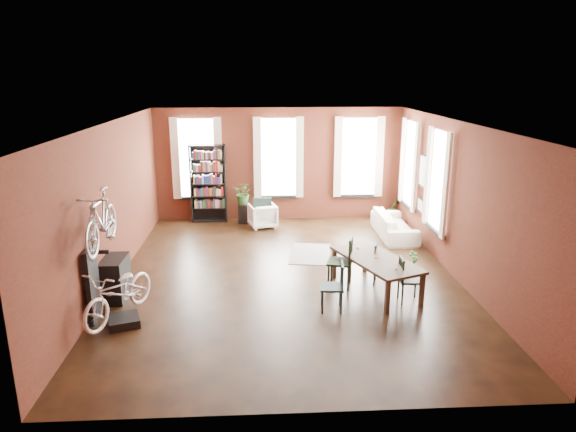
{
  "coord_description": "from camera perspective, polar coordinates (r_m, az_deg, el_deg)",
  "views": [
    {
      "loc": [
        -0.53,
        -10.03,
        4.14
      ],
      "look_at": [
        0.06,
        0.6,
        1.15
      ],
      "focal_mm": 32.0,
      "sensor_mm": 36.0,
      "label": 1
    }
  ],
  "objects": [
    {
      "name": "plant_on_stand",
      "position": [
        14.46,
        -4.95,
        2.28
      ],
      "size": [
        0.77,
        0.81,
        0.5
      ],
      "primitive_type": "imported",
      "rotation": [
        0.0,
        0.0,
        -0.38
      ],
      "color": "#2A5221",
      "rests_on": "plant_stand"
    },
    {
      "name": "striped_rug",
      "position": [
        12.16,
        2.51,
        -4.2
      ],
      "size": [
        1.14,
        1.6,
        0.01
      ],
      "primitive_type": "cube",
      "rotation": [
        0.0,
        0.0,
        -0.15
      ],
      "color": "black",
      "rests_on": "ground"
    },
    {
      "name": "white_armchair",
      "position": [
        14.14,
        -2.84,
        0.16
      ],
      "size": [
        0.84,
        0.81,
        0.72
      ],
      "primitive_type": "imported",
      "rotation": [
        0.0,
        0.0,
        3.39
      ],
      "color": "white",
      "rests_on": "ground"
    },
    {
      "name": "bike_trainer",
      "position": [
        9.31,
        -17.78,
        -11.04
      ],
      "size": [
        0.63,
        0.63,
        0.14
      ],
      "primitive_type": "cube",
      "rotation": [
        0.0,
        0.0,
        0.33
      ],
      "color": "black",
      "rests_on": "ground"
    },
    {
      "name": "bike_wall_rack",
      "position": [
        9.39,
        -20.87,
        -7.22
      ],
      "size": [
        0.16,
        0.6,
        1.3
      ],
      "primitive_type": "cube",
      "color": "black",
      "rests_on": "ground"
    },
    {
      "name": "dining_table",
      "position": [
        10.19,
        9.67,
        -6.44
      ],
      "size": [
        1.6,
        2.2,
        0.68
      ],
      "primitive_type": "cube",
      "rotation": [
        0.0,
        0.0,
        0.38
      ],
      "color": "#4B3B2D",
      "rests_on": "ground"
    },
    {
      "name": "dining_chair_d",
      "position": [
        10.54,
        10.54,
        -5.25
      ],
      "size": [
        0.49,
        0.49,
        0.84
      ],
      "primitive_type": "cube",
      "rotation": [
        0.0,
        0.0,
        1.27
      ],
      "color": "#16322F",
      "rests_on": "ground"
    },
    {
      "name": "room",
      "position": [
        10.86,
        1.01,
        5.05
      ],
      "size": [
        9.0,
        9.04,
        3.22
      ],
      "color": "black",
      "rests_on": "ground"
    },
    {
      "name": "cream_sofa",
      "position": [
        13.63,
        11.76,
        -0.56
      ],
      "size": [
        0.61,
        2.08,
        0.81
      ],
      "primitive_type": "imported",
      "rotation": [
        0.0,
        0.0,
        1.57
      ],
      "color": "beige",
      "rests_on": "ground"
    },
    {
      "name": "bicycle_floor",
      "position": [
        8.94,
        -18.48,
        -5.65
      ],
      "size": [
        0.91,
        1.07,
        1.73
      ],
      "primitive_type": "imported",
      "rotation": [
        0.0,
        0.0,
        -0.4
      ],
      "color": "silver",
      "rests_on": "bike_trainer"
    },
    {
      "name": "plant_by_sofa",
      "position": [
        15.38,
        11.63,
        0.27
      ],
      "size": [
        0.56,
        0.7,
        0.28
      ],
      "primitive_type": "imported",
      "rotation": [
        0.0,
        0.0,
        0.41
      ],
      "color": "#2D5F26",
      "rests_on": "ground"
    },
    {
      "name": "bicycle_hung",
      "position": [
        8.87,
        -20.25,
        1.62
      ],
      "size": [
        0.47,
        1.0,
        1.66
      ],
      "primitive_type": "imported",
      "color": "#A5A8AD",
      "rests_on": "bike_wall_rack"
    },
    {
      "name": "plant_stand",
      "position": [
        14.58,
        -4.91,
        0.26
      ],
      "size": [
        0.33,
        0.33,
        0.55
      ],
      "primitive_type": "cube",
      "rotation": [
        0.0,
        0.0,
        -0.21
      ],
      "color": "black",
      "rests_on": "ground"
    },
    {
      "name": "plant_small",
      "position": [
        11.41,
        13.69,
        -5.6
      ],
      "size": [
        0.45,
        0.53,
        0.17
      ],
      "primitive_type": "imported",
      "rotation": [
        0.0,
        0.0,
        0.51
      ],
      "color": "#316327",
      "rests_on": "ground"
    },
    {
      "name": "console_table",
      "position": [
        10.24,
        -18.62,
        -6.6
      ],
      "size": [
        0.4,
        0.8,
        0.8
      ],
      "primitive_type": "cube",
      "color": "black",
      "rests_on": "ground"
    },
    {
      "name": "dining_chair_b",
      "position": [
        10.26,
        5.79,
        -5.07
      ],
      "size": [
        0.59,
        0.59,
        1.03
      ],
      "primitive_type": "cube",
      "rotation": [
        0.0,
        0.0,
        -1.86
      ],
      "color": "black",
      "rests_on": "ground"
    },
    {
      "name": "bookshelf",
      "position": [
        14.72,
        -8.84,
        3.58
      ],
      "size": [
        1.0,
        0.32,
        2.2
      ],
      "primitive_type": "cube",
      "color": "black",
      "rests_on": "ground"
    },
    {
      "name": "dining_chair_a",
      "position": [
        9.28,
        4.88,
        -7.85
      ],
      "size": [
        0.45,
        0.45,
        0.89
      ],
      "primitive_type": "cube",
      "rotation": [
        0.0,
        0.0,
        -1.66
      ],
      "color": "#183336",
      "rests_on": "ground"
    },
    {
      "name": "dining_chair_c",
      "position": [
        9.85,
        13.37,
        -6.9
      ],
      "size": [
        0.41,
        0.41,
        0.86
      ],
      "primitive_type": "cube",
      "rotation": [
        0.0,
        0.0,
        1.54
      ],
      "color": "black",
      "rests_on": "ground"
    }
  ]
}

